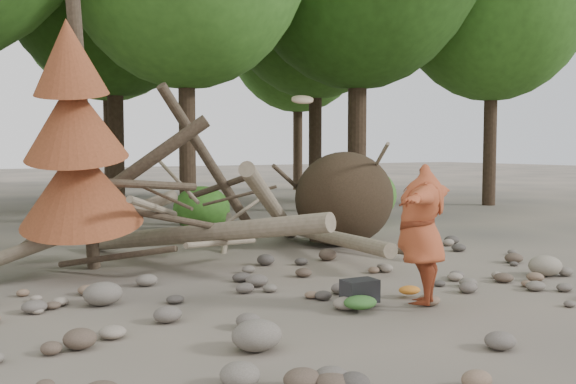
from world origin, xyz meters
TOP-DOWN VIEW (x-y plane):
  - ground at (0.00, 0.00)m, footprint 120.00×120.00m
  - deadfall_pile at (2.02, 4.24)m, footprint 8.55×5.24m
  - dead_conifer at (-3.12, 3.37)m, footprint 2.06×2.16m
  - bush_mid at (0.80, 7.80)m, footprint 1.40×1.40m
  - bush_right at (5.00, 7.00)m, footprint 2.00×2.00m
  - frisbee_thrower at (0.24, -0.68)m, footprint 3.01×1.75m
  - backpack at (-0.35, -0.17)m, footprint 0.46×0.32m
  - cloth_green at (-0.53, -0.42)m, footprint 0.44×0.37m
  - cloth_orange at (0.54, -0.12)m, footprint 0.32×0.26m
  - boulder_front_left at (-2.34, -1.09)m, footprint 0.53×0.47m
  - boulder_mid_right at (3.44, -0.08)m, footprint 0.55×0.50m
  - boulder_mid_left at (-3.20, 1.61)m, footprint 0.51×0.46m

SIDE VIEW (x-z plane):
  - ground at x=0.00m, z-range 0.00..0.00m
  - cloth_orange at x=0.54m, z-range 0.00..0.12m
  - cloth_green at x=-0.53m, z-range 0.00..0.17m
  - backpack at x=-0.35m, z-range 0.00..0.30m
  - boulder_mid_left at x=-3.20m, z-range 0.00..0.31m
  - boulder_front_left at x=-2.34m, z-range 0.00..0.32m
  - boulder_mid_right at x=3.44m, z-range 0.00..0.33m
  - bush_mid at x=0.80m, z-range 0.00..1.12m
  - bush_right at x=5.00m, z-range 0.00..1.60m
  - deadfall_pile at x=2.02m, z-range -0.70..2.60m
  - frisbee_thrower at x=0.24m, z-range -0.32..2.26m
  - dead_conifer at x=-3.12m, z-range -0.06..4.29m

